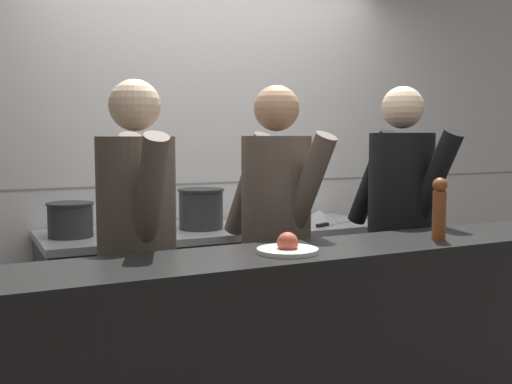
{
  "coord_description": "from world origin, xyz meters",
  "views": [
    {
      "loc": [
        -1.49,
        -2.36,
        1.45
      ],
      "look_at": [
        -0.03,
        0.6,
        1.15
      ],
      "focal_mm": 42.0,
      "sensor_mm": 36.0,
      "label": 1
    }
  ],
  "objects_px": {
    "stock_pot": "(70,219)",
    "braising_pot": "(201,208)",
    "mixing_bowl_steel": "(320,216)",
    "plated_dish_main": "(288,248)",
    "oven_range": "(144,310)",
    "chef_line": "(400,227)",
    "sauce_pot": "(135,217)",
    "chef_sous": "(276,238)",
    "chefs_knife": "(330,224)",
    "pepper_mill": "(439,207)",
    "chef_head_cook": "(137,251)"
  },
  "relations": [
    {
      "from": "stock_pot",
      "to": "braising_pot",
      "type": "xyz_separation_m",
      "value": [
        0.73,
        -0.04,
        0.02
      ]
    },
    {
      "from": "mixing_bowl_steel",
      "to": "plated_dish_main",
      "type": "xyz_separation_m",
      "value": [
        -0.94,
        -1.27,
        0.08
      ]
    },
    {
      "from": "oven_range",
      "to": "plated_dish_main",
      "type": "relative_size",
      "value": 4.75
    },
    {
      "from": "mixing_bowl_steel",
      "to": "chef_line",
      "type": "xyz_separation_m",
      "value": [
        0.08,
        -0.7,
        0.02
      ]
    },
    {
      "from": "chef_line",
      "to": "sauce_pot",
      "type": "bearing_deg",
      "value": 138.55
    },
    {
      "from": "chef_sous",
      "to": "stock_pot",
      "type": "bearing_deg",
      "value": 125.42
    },
    {
      "from": "braising_pot",
      "to": "chef_line",
      "type": "relative_size",
      "value": 0.16
    },
    {
      "from": "sauce_pot",
      "to": "chef_line",
      "type": "distance_m",
      "value": 1.48
    },
    {
      "from": "sauce_pot",
      "to": "plated_dish_main",
      "type": "distance_m",
      "value": 1.34
    },
    {
      "from": "stock_pot",
      "to": "chefs_knife",
      "type": "bearing_deg",
      "value": -5.48
    },
    {
      "from": "plated_dish_main",
      "to": "sauce_pot",
      "type": "bearing_deg",
      "value": 100.81
    },
    {
      "from": "stock_pot",
      "to": "chef_sous",
      "type": "relative_size",
      "value": 0.15
    },
    {
      "from": "pepper_mill",
      "to": "chef_line",
      "type": "relative_size",
      "value": 0.16
    },
    {
      "from": "braising_pot",
      "to": "chef_line",
      "type": "height_order",
      "value": "chef_line"
    },
    {
      "from": "oven_range",
      "to": "chefs_knife",
      "type": "height_order",
      "value": "chefs_knife"
    },
    {
      "from": "oven_range",
      "to": "braising_pot",
      "type": "xyz_separation_m",
      "value": [
        0.33,
        -0.05,
        0.58
      ]
    },
    {
      "from": "mixing_bowl_steel",
      "to": "chefs_knife",
      "type": "distance_m",
      "value": 0.13
    },
    {
      "from": "plated_dish_main",
      "to": "chef_sous",
      "type": "relative_size",
      "value": 0.14
    },
    {
      "from": "braising_pot",
      "to": "chef_head_cook",
      "type": "bearing_deg",
      "value": -129.65
    },
    {
      "from": "chef_line",
      "to": "mixing_bowl_steel",
      "type": "bearing_deg",
      "value": 85.62
    },
    {
      "from": "mixing_bowl_steel",
      "to": "chefs_knife",
      "type": "height_order",
      "value": "mixing_bowl_steel"
    },
    {
      "from": "chef_head_cook",
      "to": "chef_sous",
      "type": "height_order",
      "value": "chef_sous"
    },
    {
      "from": "sauce_pot",
      "to": "chef_line",
      "type": "relative_size",
      "value": 0.18
    },
    {
      "from": "chefs_knife",
      "to": "chef_sous",
      "type": "relative_size",
      "value": 0.2
    },
    {
      "from": "braising_pot",
      "to": "pepper_mill",
      "type": "height_order",
      "value": "pepper_mill"
    },
    {
      "from": "pepper_mill",
      "to": "stock_pot",
      "type": "bearing_deg",
      "value": 136.07
    },
    {
      "from": "braising_pot",
      "to": "chef_line",
      "type": "xyz_separation_m",
      "value": [
        0.91,
        -0.68,
        -0.08
      ]
    },
    {
      "from": "sauce_pot",
      "to": "chef_head_cook",
      "type": "relative_size",
      "value": 0.18
    },
    {
      "from": "stock_pot",
      "to": "chef_head_cook",
      "type": "bearing_deg",
      "value": -76.29
    },
    {
      "from": "oven_range",
      "to": "plated_dish_main",
      "type": "distance_m",
      "value": 1.44
    },
    {
      "from": "braising_pot",
      "to": "plated_dish_main",
      "type": "height_order",
      "value": "braising_pot"
    },
    {
      "from": "chefs_knife",
      "to": "stock_pot",
      "type": "bearing_deg",
      "value": 174.52
    },
    {
      "from": "braising_pot",
      "to": "mixing_bowl_steel",
      "type": "xyz_separation_m",
      "value": [
        0.82,
        0.01,
        -0.1
      ]
    },
    {
      "from": "oven_range",
      "to": "chef_head_cook",
      "type": "xyz_separation_m",
      "value": [
        -0.23,
        -0.73,
        0.49
      ]
    },
    {
      "from": "braising_pot",
      "to": "plated_dish_main",
      "type": "xyz_separation_m",
      "value": [
        -0.12,
        -1.25,
        -0.02
      ]
    },
    {
      "from": "oven_range",
      "to": "chef_head_cook",
      "type": "height_order",
      "value": "chef_head_cook"
    },
    {
      "from": "chef_sous",
      "to": "chef_line",
      "type": "relative_size",
      "value": 0.99
    },
    {
      "from": "plated_dish_main",
      "to": "chef_head_cook",
      "type": "height_order",
      "value": "chef_head_cook"
    },
    {
      "from": "braising_pot",
      "to": "chefs_knife",
      "type": "xyz_separation_m",
      "value": [
        0.83,
        -0.11,
        -0.13
      ]
    },
    {
      "from": "braising_pot",
      "to": "chef_sous",
      "type": "relative_size",
      "value": 0.16
    },
    {
      "from": "stock_pot",
      "to": "chefs_knife",
      "type": "xyz_separation_m",
      "value": [
        1.56,
        -0.15,
        -0.11
      ]
    },
    {
      "from": "pepper_mill",
      "to": "chef_head_cook",
      "type": "height_order",
      "value": "chef_head_cook"
    },
    {
      "from": "stock_pot",
      "to": "mixing_bowl_steel",
      "type": "relative_size",
      "value": 0.92
    },
    {
      "from": "sauce_pot",
      "to": "plated_dish_main",
      "type": "xyz_separation_m",
      "value": [
        0.25,
        -1.32,
        0.02
      ]
    },
    {
      "from": "braising_pot",
      "to": "chef_sous",
      "type": "bearing_deg",
      "value": -76.55
    },
    {
      "from": "sauce_pot",
      "to": "mixing_bowl_steel",
      "type": "height_order",
      "value": "sauce_pot"
    },
    {
      "from": "mixing_bowl_steel",
      "to": "pepper_mill",
      "type": "bearing_deg",
      "value": -98.68
    },
    {
      "from": "oven_range",
      "to": "mixing_bowl_steel",
      "type": "bearing_deg",
      "value": -1.81
    },
    {
      "from": "plated_dish_main",
      "to": "pepper_mill",
      "type": "bearing_deg",
      "value": -1.66
    },
    {
      "from": "pepper_mill",
      "to": "chef_line",
      "type": "height_order",
      "value": "chef_line"
    }
  ]
}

